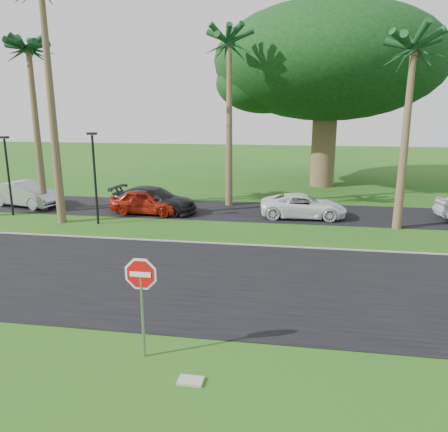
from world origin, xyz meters
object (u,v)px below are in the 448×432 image
car_red (146,202)px  car_minivan (303,206)px  stop_sign_near (141,287)px  car_dark (154,200)px  car_silver (26,194)px

car_red → car_minivan: size_ratio=0.87×
stop_sign_near → car_minivan: size_ratio=0.57×
car_dark → car_minivan: (8.36, 0.12, -0.08)m
car_minivan → car_red: bearing=91.4°
car_red → car_minivan: bearing=-82.3°
car_silver → car_dark: (8.13, -0.28, -0.03)m
stop_sign_near → car_silver: (-12.54, 14.65, -1.02)m
car_silver → car_red: (7.81, -0.68, -0.07)m
stop_sign_near → car_minivan: stop_sign_near is taller
car_red → car_dark: bearing=-34.6°
stop_sign_near → car_minivan: bearing=74.8°
car_silver → car_dark: car_silver is taller
car_red → car_dark: (0.32, 0.39, 0.03)m
car_silver → car_red: 7.84m
car_dark → car_red: bearing=149.2°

